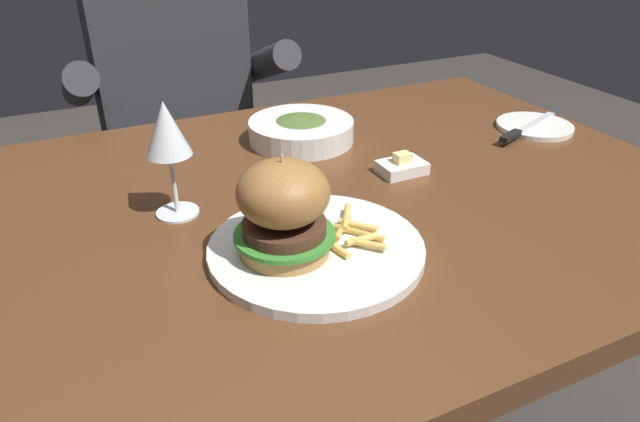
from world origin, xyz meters
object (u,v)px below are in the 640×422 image
Objects in this scene: bread_plate at (535,126)px; wine_glass at (167,133)px; burger_sandwich at (284,209)px; soup_bowl at (301,130)px; table_knife at (524,129)px; diner_person at (180,147)px; butter_dish at (402,166)px; main_plate at (316,249)px.

wine_glass is at bearing -177.14° from bread_plate.
burger_sandwich is 0.67× the size of soup_bowl.
table_knife is 0.88m from diner_person.
soup_bowl reaches higher than bread_plate.
burger_sandwich reaches higher than table_knife.
soup_bowl is 0.17× the size of diner_person.
wine_glass is 0.39m from butter_dish.
soup_bowl is (-0.45, 0.14, 0.02)m from bread_plate.
bread_plate is at bearing 19.05° from burger_sandwich.
bread_plate is 0.74× the size of table_knife.
table_knife is (0.69, 0.02, -0.11)m from wine_glass.
bread_plate is 0.48m from soup_bowl.
diner_person reaches higher than butter_dish.
wine_glass reaches higher than bread_plate.
soup_bowl reaches higher than main_plate.
wine_glass is 0.76m from diner_person.
butter_dish is (-0.36, -0.06, 0.01)m from bread_plate.
soup_bowl is at bearing 158.20° from table_knife.
diner_person is (-0.59, 0.64, -0.18)m from bread_plate.
butter_dish is at bearing -3.66° from wine_glass.
soup_bowl is (-0.41, 0.16, 0.01)m from table_knife.
butter_dish is at bearing 29.61° from burger_sandwich.
main_plate is 0.59m from table_knife.
diner_person reaches higher than table_knife.
butter_dish is at bearing -172.19° from table_knife.
diner_person is at bearing 132.43° from bread_plate.
diner_person is at bearing 89.51° from main_plate.
table_knife is 0.31m from butter_dish.
burger_sandwich reaches higher than soup_bowl.
butter_dish is (0.38, -0.02, -0.12)m from wine_glass.
wine_glass reaches higher than soup_bowl.
diner_person is (-0.23, 0.70, -0.19)m from butter_dish.
butter_dish reaches higher than main_plate.
table_knife is at bearing -21.80° from soup_bowl.
main_plate is 1.40× the size of table_knife.
diner_person is at bearing 86.65° from burger_sandwich.
butter_dish is (0.28, 0.16, -0.06)m from burger_sandwich.
main_plate is 0.26m from wine_glass.
bread_plate is at bearing 20.51° from main_plate.
main_plate is at bearing -90.49° from diner_person.
wine_glass is at bearing -102.17° from diner_person.
burger_sandwich is 0.90× the size of bread_plate.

